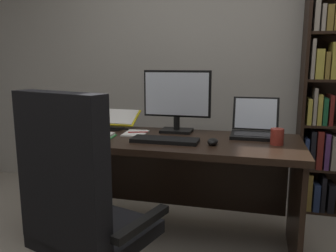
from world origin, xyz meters
The scene contains 12 objects.
wall_back centered at (0.00, 1.98, 1.28)m, with size 5.65×0.12×2.56m, color #B2ADA3.
desk centered at (-0.17, 0.97, 0.54)m, with size 1.75×0.69×0.74m.
office_chair centered at (-0.37, 0.13, 0.47)m, with size 0.70×0.61×1.11m.
monitor centered at (-0.14, 1.11, 0.96)m, with size 0.48×0.16×0.44m.
laptop centered at (0.41, 1.12, 0.79)m, with size 0.31×0.32×0.25m.
keyboard centered at (-0.14, 0.78, 0.75)m, with size 0.42×0.15×0.02m, color black.
computer_mouse centered at (0.16, 0.78, 0.76)m, with size 0.06×0.10×0.04m, color black.
reading_stand_with_book centered at (-0.62, 1.17, 0.80)m, with size 0.31×0.26×0.13m.
open_binder centered at (-0.74, 0.73, 0.75)m, with size 0.50×0.31×0.02m.
notepad centered at (-0.40, 0.97, 0.74)m, with size 0.15×0.21×0.01m, color white.
pen centered at (-0.38, 0.97, 0.75)m, with size 0.01×0.01×0.14m, color maroon.
coffee_mug centered at (0.54, 0.89, 0.79)m, with size 0.08×0.08×0.10m, color maroon.
Camera 1 is at (0.40, -1.23, 1.22)m, focal length 36.43 mm.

